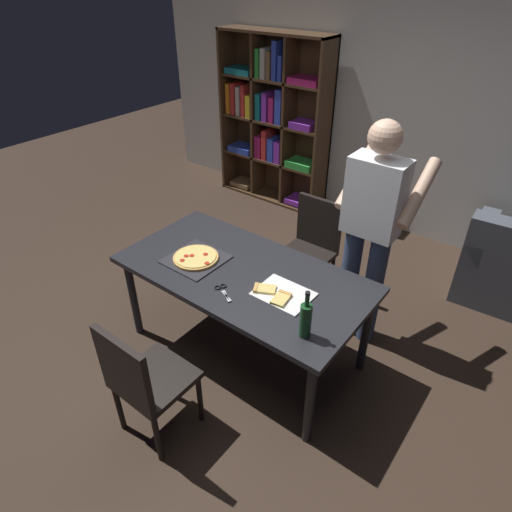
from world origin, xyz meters
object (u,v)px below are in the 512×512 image
(kitchen_scissors, at_px, (223,290))
(wine_bottle, at_px, (306,320))
(chair_near_camera, at_px, (142,379))
(person_serving_pizza, at_px, (371,225))
(bookshelf, at_px, (274,119))
(chair_far_side, at_px, (312,243))
(dining_table, at_px, (243,280))
(pepperoni_pizza_on_tray, at_px, (196,258))

(kitchen_scissors, bearing_deg, wine_bottle, -1.93)
(chair_near_camera, relative_size, person_serving_pizza, 0.51)
(bookshelf, relative_size, kitchen_scissors, 10.02)
(bookshelf, xyz_separation_m, kitchen_scissors, (1.49, -2.63, -0.24))
(kitchen_scissors, bearing_deg, person_serving_pizza, 60.18)
(chair_far_side, xyz_separation_m, wine_bottle, (0.68, -1.22, 0.36))
(dining_table, bearing_deg, wine_bottle, -21.88)
(person_serving_pizza, relative_size, pepperoni_pizza_on_tray, 4.50)
(bookshelf, height_order, person_serving_pizza, bookshelf)
(wine_bottle, height_order, kitchen_scissors, wine_bottle)
(bookshelf, distance_m, wine_bottle, 3.41)
(dining_table, xyz_separation_m, bookshelf, (-1.46, 2.38, 0.32))
(bookshelf, relative_size, wine_bottle, 6.17)
(dining_table, bearing_deg, kitchen_scissors, -82.87)
(pepperoni_pizza_on_tray, bearing_deg, dining_table, 15.02)
(wine_bottle, relative_size, kitchen_scissors, 1.62)
(chair_far_side, distance_m, bookshelf, 2.10)
(dining_table, bearing_deg, bookshelf, 121.43)
(person_serving_pizza, xyz_separation_m, kitchen_scissors, (-0.56, -0.97, -0.24))
(chair_near_camera, xyz_separation_m, bookshelf, (-1.46, 3.32, 0.48))
(chair_far_side, relative_size, person_serving_pizza, 0.51)
(wine_bottle, distance_m, kitchen_scissors, 0.66)
(pepperoni_pizza_on_tray, distance_m, wine_bottle, 1.06)
(chair_near_camera, bearing_deg, dining_table, 90.00)
(chair_far_side, height_order, bookshelf, bookshelf)
(dining_table, height_order, person_serving_pizza, person_serving_pizza)
(chair_near_camera, xyz_separation_m, kitchen_scissors, (0.03, 0.69, 0.24))
(wine_bottle, bearing_deg, pepperoni_pizza_on_tray, 170.39)
(person_serving_pizza, height_order, wine_bottle, person_serving_pizza)
(pepperoni_pizza_on_tray, bearing_deg, bookshelf, 113.84)
(bookshelf, distance_m, kitchen_scissors, 3.03)
(pepperoni_pizza_on_tray, bearing_deg, chair_far_side, 70.88)
(person_serving_pizza, bearing_deg, dining_table, -129.21)
(bookshelf, bearing_deg, person_serving_pizza, -39.05)
(person_serving_pizza, distance_m, pepperoni_pizza_on_tray, 1.28)
(pepperoni_pizza_on_tray, distance_m, kitchen_scissors, 0.42)
(dining_table, relative_size, chair_near_camera, 1.98)
(dining_table, height_order, bookshelf, bookshelf)
(dining_table, height_order, kitchen_scissors, kitchen_scissors)
(dining_table, distance_m, pepperoni_pizza_on_tray, 0.38)
(chair_near_camera, bearing_deg, kitchen_scissors, 87.40)
(pepperoni_pizza_on_tray, bearing_deg, person_serving_pizza, 40.78)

